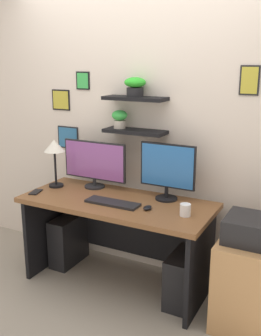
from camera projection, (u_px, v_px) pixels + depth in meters
The scene contains 14 objects.
ground_plane at pixel (117, 283), 3.42m from camera, with size 8.00×8.00×0.00m, color gray.
back_wall_assembly at pixel (141, 119), 3.44m from camera, with size 4.40×0.24×2.70m.
desk at pixel (120, 222), 3.32m from camera, with size 1.56×0.68×0.75m.
monitor_left at pixel (95, 163), 3.50m from camera, with size 0.61×0.18×0.41m.
monitor_right at pixel (167, 170), 3.19m from camera, with size 0.46×0.18×0.46m.
keyboard at pixel (113, 203), 3.13m from camera, with size 0.44×0.14×0.02m, color black.
computer_mouse at pixel (148, 208), 3.01m from camera, with size 0.06×0.09×0.03m, color black.
desk_lamp at pixel (54, 150), 3.49m from camera, with size 0.18×0.18×0.42m.
cell_phone at pixel (36, 192), 3.41m from camera, with size 0.07×0.14×0.01m, color black.
coffee_mug at pixel (185, 210), 2.89m from camera, with size 0.08×0.08×0.09m, color white.
drawer_cabinet at pixel (249, 283), 2.81m from camera, with size 0.44×0.50×0.65m, color tan.
printer at pixel (254, 230), 2.70m from camera, with size 0.38×0.34×0.17m, color black.
computer_tower_left at pixel (69, 240), 3.72m from camera, with size 0.18×0.40×0.45m, color black.
computer_tower_right at pixel (183, 278), 3.10m from camera, with size 0.18×0.40×0.41m, color black.
Camera 1 is at (1.51, -2.64, 1.84)m, focal length 42.64 mm.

